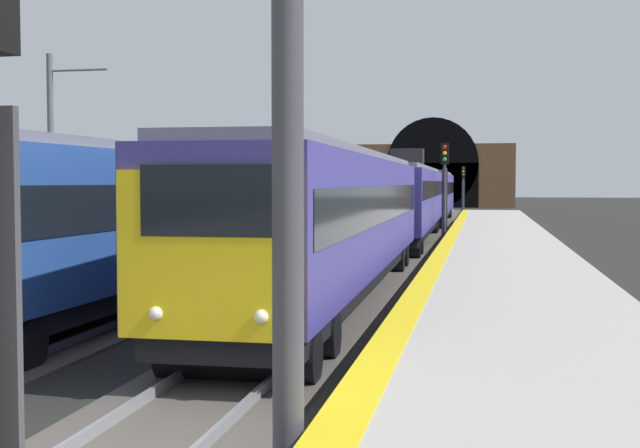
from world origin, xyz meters
name	(u,v)px	position (x,y,z in m)	size (l,w,h in m)	color
platform_right_edge_strip	(351,405)	(0.00, -2.52, 0.92)	(112.00, 0.50, 0.01)	yellow
train_main_approaching	(407,199)	(33.40, 0.00, 2.18)	(61.34, 2.95, 4.72)	navy
train_adjacent_platform	(253,206)	(20.78, 4.38, 2.21)	(38.67, 3.23, 4.78)	#264C99
railway_signal_mid	(445,183)	(32.91, -1.90, 3.02)	(0.39, 0.38, 4.96)	#38383D
railway_signal_far	(463,185)	(71.83, -1.90, 2.79)	(0.39, 0.38, 4.56)	#38383D
tunnel_portal	(433,175)	(91.99, 2.19, 3.84)	(2.67, 19.38, 10.85)	brown
catenary_mast_near	(52,158)	(18.95, 11.24, 3.90)	(0.22, 2.29, 7.56)	#595B60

